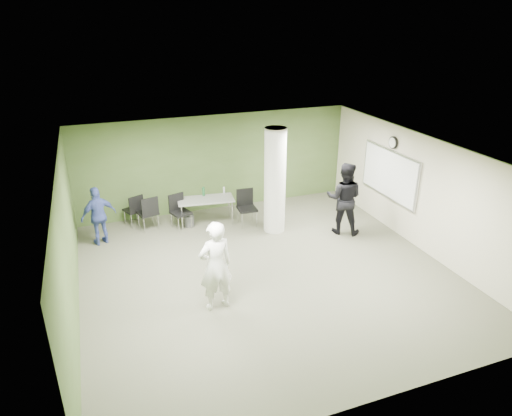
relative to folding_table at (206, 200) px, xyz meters
name	(u,v)px	position (x,y,z in m)	size (l,w,h in m)	color
floor	(267,273)	(0.59, -3.06, -0.67)	(8.00, 8.00, 0.00)	#595A47
ceiling	(268,153)	(0.59, -3.06, 2.13)	(8.00, 8.00, 0.00)	white
wall_back	(217,163)	(0.59, 0.94, 0.73)	(8.00, 0.02, 2.80)	#445A2A
wall_left	(68,247)	(-3.41, -3.06, 0.73)	(0.02, 8.00, 2.80)	#445A2A
wall_right_cream	(421,193)	(4.59, -3.06, 0.73)	(0.02, 8.00, 2.80)	beige
column	(275,181)	(1.59, -1.06, 0.73)	(0.56, 0.56, 2.80)	silver
whiteboard	(389,174)	(4.52, -1.86, 0.83)	(0.05, 2.30, 1.30)	silver
wall_clock	(393,143)	(4.52, -1.86, 1.68)	(0.06, 0.32, 0.32)	black
folding_table	(206,200)	(0.00, 0.00, 0.00)	(1.59, 0.85, 0.97)	gray
wastebasket	(189,221)	(-0.51, -0.04, -0.51)	(0.28, 0.28, 0.32)	#4C4C4C
chair_back_left	(135,208)	(-1.87, 0.51, -0.15)	(0.59, 0.59, 0.90)	black
chair_back_right	(149,211)	(-1.55, 0.08, -0.10)	(0.59, 0.59, 0.97)	black
chair_table_left	(179,209)	(-0.76, -0.03, -0.12)	(0.59, 0.59, 0.95)	black
chair_table_right	(246,204)	(1.02, -0.43, -0.10)	(0.52, 0.52, 0.99)	black
woman_white	(216,266)	(-0.81, -3.91, 0.26)	(0.68, 0.45, 1.87)	white
man_black	(344,198)	(3.24, -1.81, 0.29)	(0.94, 0.73, 1.93)	black
man_blue	(99,216)	(-2.81, -0.26, 0.09)	(0.89, 0.37, 1.52)	#3F4F9C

